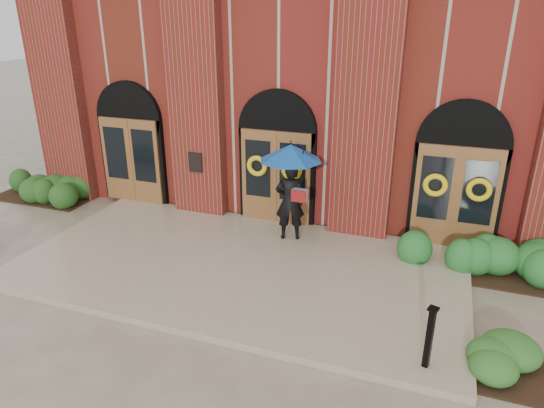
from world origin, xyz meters
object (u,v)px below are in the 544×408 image
at_px(man_with_umbrella, 291,174).
at_px(metal_post, 429,336).
at_px(hedge_wall_left, 41,187).
at_px(hedge_wall_right, 482,257).

height_order(man_with_umbrella, metal_post, man_with_umbrella).
height_order(hedge_wall_left, hedge_wall_right, hedge_wall_right).
relative_size(metal_post, hedge_wall_right, 0.37).
xyz_separation_m(man_with_umbrella, metal_post, (3.53, -3.81, -1.12)).
distance_m(metal_post, hedge_wall_left, 12.56).
bearing_deg(metal_post, hedge_wall_right, 75.81).
bearing_deg(metal_post, man_with_umbrella, 132.85).
height_order(man_with_umbrella, hedge_wall_right, man_with_umbrella).
distance_m(metal_post, hedge_wall_right, 3.98).
xyz_separation_m(man_with_umbrella, hedge_wall_left, (-8.30, 0.40, -1.49)).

